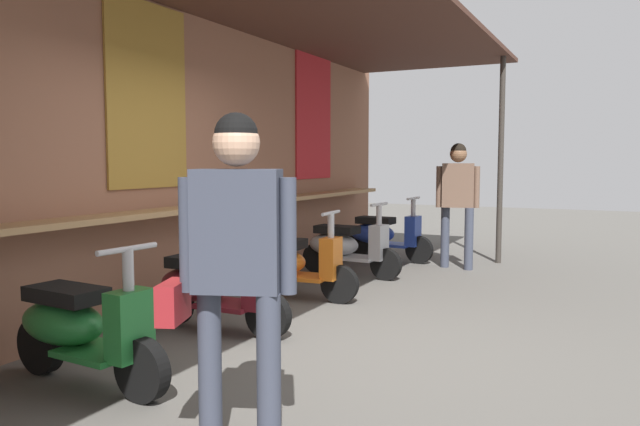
# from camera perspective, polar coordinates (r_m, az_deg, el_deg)

# --- Properties ---
(ground_plane) EXTENTS (31.84, 31.84, 0.00)m
(ground_plane) POSITION_cam_1_polar(r_m,az_deg,el_deg) (5.05, 0.31, -12.31)
(ground_plane) COLOR #56544F
(market_stall_facade) EXTENTS (11.37, 2.77, 3.26)m
(market_stall_facade) POSITION_cam_1_polar(r_m,az_deg,el_deg) (5.86, -15.93, 8.01)
(market_stall_facade) COLOR #8C5B44
(market_stall_facade) RESTS_ON ground_plane
(scooter_green) EXTENTS (0.49, 1.40, 0.97)m
(scooter_green) POSITION_cam_1_polar(r_m,az_deg,el_deg) (4.42, -21.58, -9.90)
(scooter_green) COLOR #237533
(scooter_green) RESTS_ON ground_plane
(scooter_maroon) EXTENTS (0.46, 1.40, 0.97)m
(scooter_maroon) POSITION_cam_1_polar(r_m,az_deg,el_deg) (5.47, -10.15, -6.83)
(scooter_maroon) COLOR maroon
(scooter_maroon) RESTS_ON ground_plane
(scooter_orange) EXTENTS (0.49, 1.40, 0.97)m
(scooter_orange) POSITION_cam_1_polar(r_m,az_deg,el_deg) (6.63, -2.87, -4.70)
(scooter_orange) COLOR orange
(scooter_orange) RESTS_ON ground_plane
(scooter_silver) EXTENTS (0.48, 1.40, 0.97)m
(scooter_silver) POSITION_cam_1_polar(r_m,az_deg,el_deg) (7.93, 2.34, -3.12)
(scooter_silver) COLOR #B2B5BA
(scooter_silver) RESTS_ON ground_plane
(scooter_blue) EXTENTS (0.48, 1.40, 0.97)m
(scooter_blue) POSITION_cam_1_polar(r_m,az_deg,el_deg) (9.21, 5.87, -2.03)
(scooter_blue) COLOR #233D9E
(scooter_blue) RESTS_ON ground_plane
(shopper_with_handbag) EXTENTS (0.44, 0.66, 1.72)m
(shopper_with_handbag) POSITION_cam_1_polar(r_m,az_deg,el_deg) (3.02, -8.01, -3.40)
(shopper_with_handbag) COLOR #383D4C
(shopper_with_handbag) RESTS_ON ground_plane
(shopper_browsing) EXTENTS (0.30, 0.57, 1.74)m
(shopper_browsing) POSITION_cam_1_polar(r_m,az_deg,el_deg) (8.62, 12.74, 2.02)
(shopper_browsing) COLOR #383D4C
(shopper_browsing) RESTS_ON ground_plane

